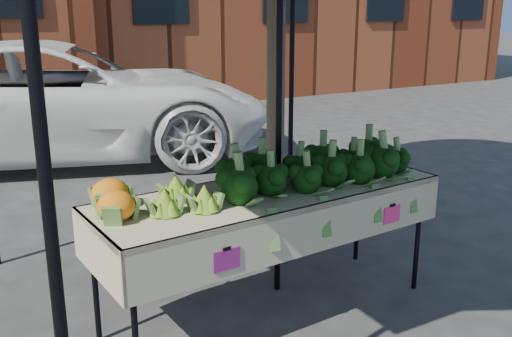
% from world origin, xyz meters
% --- Properties ---
extents(ground, '(90.00, 90.00, 0.00)m').
position_xyz_m(ground, '(0.00, 0.00, 0.00)').
color(ground, '#2B2B2E').
extents(table, '(2.45, 0.98, 0.90)m').
position_xyz_m(table, '(0.05, 0.05, 0.45)').
color(table, '#B9AF8F').
rests_on(table, ground).
extents(canopy, '(3.16, 3.16, 2.74)m').
position_xyz_m(canopy, '(-0.08, 0.41, 1.37)').
color(canopy, black).
rests_on(canopy, ground).
extents(broccoli_heap, '(1.56, 0.59, 0.28)m').
position_xyz_m(broccoli_heap, '(0.41, 0.08, 1.04)').
color(broccoli_heap, black).
rests_on(broccoli_heap, table).
extents(romanesco_cluster, '(0.45, 0.49, 0.22)m').
position_xyz_m(romanesco_cluster, '(-0.62, 0.04, 1.01)').
color(romanesco_cluster, '#6EAB27').
rests_on(romanesco_cluster, table).
extents(cauliflower_pair, '(0.25, 0.45, 0.20)m').
position_xyz_m(cauliflower_pair, '(-0.99, 0.12, 1.00)').
color(cauliflower_pair, orange).
rests_on(cauliflower_pair, table).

